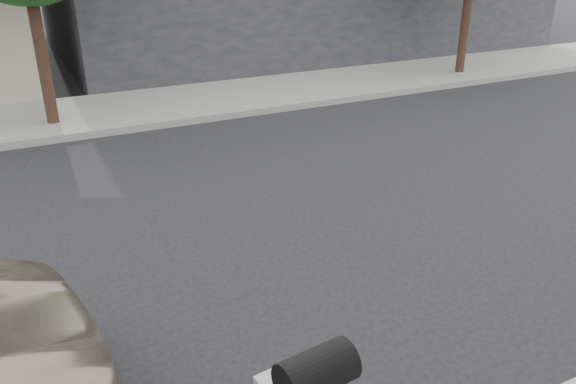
# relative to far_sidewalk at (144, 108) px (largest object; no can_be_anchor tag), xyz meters

# --- Properties ---
(ground) EXTENTS (120.00, 120.00, 0.00)m
(ground) POSITION_rel_far_sidewalk_xyz_m (0.00, 6.50, -0.07)
(ground) COLOR black
(ground) RESTS_ON ground
(far_sidewalk) EXTENTS (44.00, 3.00, 0.15)m
(far_sidewalk) POSITION_rel_far_sidewalk_xyz_m (0.00, 0.00, 0.00)
(far_sidewalk) COLOR gray
(far_sidewalk) RESTS_ON ground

